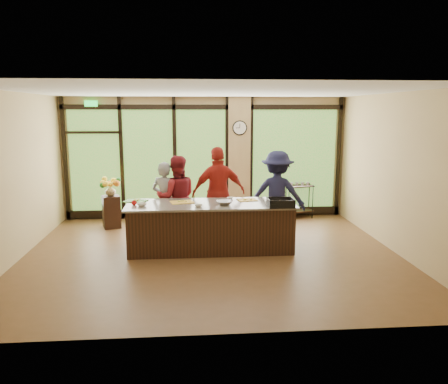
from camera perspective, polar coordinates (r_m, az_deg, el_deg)
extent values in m
plane|color=brown|center=(8.31, -1.63, -8.13)|extent=(7.00, 7.00, 0.00)
plane|color=silver|center=(7.88, -1.74, 13.01)|extent=(7.00, 7.00, 0.00)
plane|color=tan|center=(10.93, -2.48, 4.45)|extent=(7.00, 0.00, 7.00)
plane|color=tan|center=(8.53, -25.87, 1.67)|extent=(0.00, 6.00, 6.00)
plane|color=tan|center=(8.85, 21.60, 2.27)|extent=(0.00, 6.00, 6.00)
cube|color=tan|center=(10.94, 2.00, 4.46)|extent=(0.55, 0.12, 3.00)
cube|color=black|center=(10.82, -2.53, 11.02)|extent=(6.90, 0.08, 0.12)
cube|color=black|center=(11.12, -2.42, -2.66)|extent=(6.90, 0.08, 0.20)
cube|color=#19D83F|center=(11.01, -16.98, 10.99)|extent=(0.30, 0.04, 0.14)
cube|color=#2C6122|center=(11.14, -16.52, 3.88)|extent=(1.20, 0.02, 2.50)
cube|color=#2C6122|center=(10.95, -9.83, 4.05)|extent=(1.20, 0.02, 2.50)
cube|color=#2C6122|center=(10.90, -3.00, 4.17)|extent=(1.20, 0.02, 2.50)
cube|color=#2C6122|center=(11.22, 9.12, 4.23)|extent=(2.10, 0.02, 2.50)
cube|color=black|center=(11.28, -20.04, 4.02)|extent=(0.08, 0.08, 3.00)
cube|color=black|center=(11.00, -13.23, 4.22)|extent=(0.08, 0.08, 3.00)
cube|color=black|center=(10.88, -6.43, 4.37)|extent=(0.08, 0.08, 3.00)
cube|color=black|center=(10.92, 0.42, 4.45)|extent=(0.08, 0.08, 3.00)
cube|color=black|center=(10.98, 3.55, 4.47)|extent=(0.08, 0.08, 3.00)
cube|color=black|center=(11.52, 14.74, 4.43)|extent=(0.08, 0.08, 3.00)
cube|color=black|center=(8.47, -1.75, -4.66)|extent=(3.10, 1.00, 0.88)
cube|color=slate|center=(8.36, -1.76, -1.61)|extent=(3.20, 1.10, 0.04)
cylinder|color=black|center=(10.81, 2.07, 8.37)|extent=(0.36, 0.04, 0.36)
cylinder|color=white|center=(10.80, 2.08, 8.37)|extent=(0.31, 0.01, 0.31)
cube|color=black|center=(10.79, 2.08, 8.64)|extent=(0.01, 0.00, 0.11)
cube|color=black|center=(10.78, 1.81, 8.37)|extent=(0.09, 0.00, 0.01)
imported|color=gray|center=(9.21, -7.68, -1.10)|extent=(0.70, 0.59, 1.63)
imported|color=maroon|center=(9.18, -6.19, -0.71)|extent=(0.91, 0.74, 1.75)
imported|color=maroon|center=(9.15, -0.70, -0.12)|extent=(1.20, 0.68, 1.94)
imported|color=#171833|center=(9.30, 6.95, -0.30)|extent=(1.33, 0.99, 1.84)
cube|color=black|center=(8.12, 7.40, -1.62)|extent=(0.48, 0.38, 0.08)
imported|color=silver|center=(8.22, 0.04, -1.40)|extent=(0.36, 0.36, 0.08)
cube|color=#478530|center=(8.71, -11.47, -1.15)|extent=(0.49, 0.42, 0.01)
cube|color=gold|center=(8.47, -5.50, -1.32)|extent=(0.50, 0.42, 0.01)
cube|color=gold|center=(8.65, 3.05, -1.03)|extent=(0.42, 0.35, 0.01)
imported|color=silver|center=(8.24, -10.68, -1.63)|extent=(0.19, 0.19, 0.05)
imported|color=silver|center=(8.05, -3.33, -1.78)|extent=(0.18, 0.18, 0.05)
imported|color=silver|center=(8.77, 0.80, -0.80)|extent=(0.14, 0.14, 0.03)
imported|color=red|center=(8.36, -11.67, -1.42)|extent=(0.11, 0.11, 0.08)
cube|color=black|center=(10.39, -14.49, -2.51)|extent=(0.47, 0.47, 0.75)
imported|color=olive|center=(10.29, -14.62, 0.20)|extent=(0.29, 0.29, 0.25)
cube|color=black|center=(11.24, 9.74, -2.39)|extent=(0.74, 0.55, 0.03)
cube|color=black|center=(11.12, 9.84, 0.79)|extent=(0.74, 0.55, 0.03)
cylinder|color=black|center=(10.96, 8.46, -1.33)|extent=(0.02, 0.02, 0.85)
cylinder|color=black|center=(11.11, 11.50, -1.27)|extent=(0.02, 0.02, 0.85)
cylinder|color=black|center=(11.28, 8.08, -0.98)|extent=(0.02, 0.02, 0.85)
cylinder|color=black|center=(11.43, 11.04, -0.92)|extent=(0.02, 0.02, 0.85)
imported|color=silver|center=(11.06, 8.80, 1.07)|extent=(0.12, 0.12, 0.09)
imported|color=silver|center=(11.09, 9.52, 1.08)|extent=(0.12, 0.12, 0.09)
imported|color=silver|center=(11.13, 10.22, 1.08)|extent=(0.12, 0.12, 0.09)
imported|color=silver|center=(11.16, 10.88, 1.09)|extent=(0.12, 0.12, 0.09)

